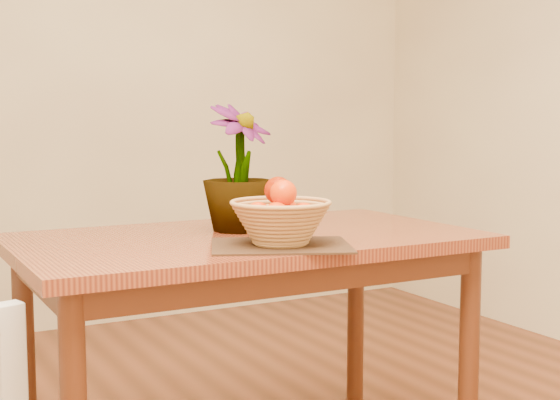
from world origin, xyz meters
name	(u,v)px	position (x,y,z in m)	size (l,w,h in m)	color
wall_back	(83,71)	(0.00, 2.25, 1.35)	(4.00, 0.02, 2.70)	#FFF0C2
table	(248,263)	(0.00, 0.30, 0.66)	(1.40, 0.80, 0.75)	brown
placemat	(281,246)	(-0.02, 0.05, 0.75)	(0.39, 0.29, 0.01)	#322012
wicker_basket	(281,224)	(-0.02, 0.05, 0.81)	(0.28, 0.28, 0.12)	tan
orange_pile	(280,205)	(-0.02, 0.06, 0.87)	(0.17, 0.18, 0.14)	#EA4003
potted_plant	(239,168)	(0.01, 0.39, 0.95)	(0.23, 0.23, 0.40)	#1B4814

